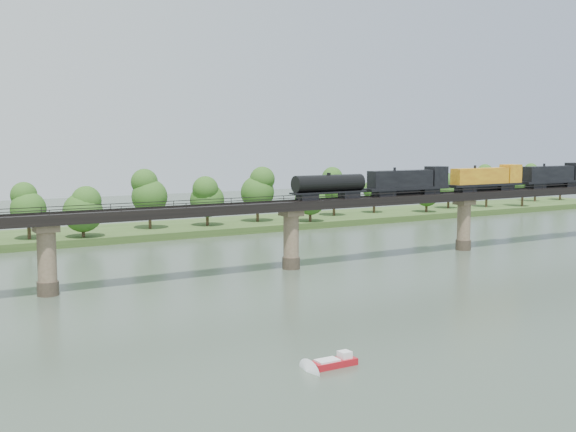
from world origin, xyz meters
TOP-DOWN VIEW (x-y plane):
  - ground at (0.00, 0.00)m, footprint 400.00×400.00m
  - far_bank at (0.00, 85.00)m, footprint 300.00×24.00m
  - bridge at (0.00, 30.00)m, footprint 236.00×30.00m
  - bridge_superstructure at (0.00, 30.00)m, footprint 220.00×4.90m
  - far_treeline at (-8.21, 80.52)m, footprint 289.06×17.54m
  - freight_train at (38.95, 30.00)m, footprint 74.96×2.92m
  - motorboat at (-24.14, -16.92)m, footprint 4.66×1.69m

SIDE VIEW (x-z plane):
  - ground at x=0.00m, z-range 0.00..0.00m
  - motorboat at x=-24.14m, z-range -0.20..1.10m
  - far_bank at x=0.00m, z-range 0.00..1.60m
  - bridge at x=0.00m, z-range -0.29..11.21m
  - far_treeline at x=-8.21m, z-range 2.03..15.63m
  - bridge_superstructure at x=0.00m, z-range 11.42..12.17m
  - freight_train at x=38.95m, z-range 11.38..16.54m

